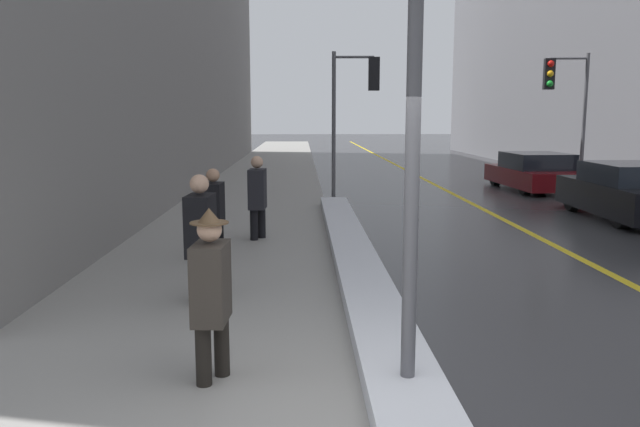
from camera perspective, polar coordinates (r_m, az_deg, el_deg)
The scene contains 11 objects.
sidewalk_slab at distance 19.50m, azimuth -5.68°, elevation 1.92°, with size 4.00×80.00×0.01m.
road_centre_stripe at distance 20.01m, azimuth 11.73°, elevation 1.94°, with size 0.16×80.00×0.00m.
snow_bank_curb at distance 10.21m, azimuth 3.11°, elevation -3.82°, with size 0.67×13.17×0.21m.
traffic_light_near at distance 17.52m, azimuth 3.46°, elevation 10.88°, with size 1.31×0.32×4.10m.
traffic_light_far at distance 20.14m, azimuth 21.38°, elevation 10.21°, with size 1.31×0.33×4.19m.
pedestrian_in_fedora at distance 5.58m, azimuth -9.93°, elevation -6.75°, with size 0.34×0.50×1.57m.
pedestrian_with_shoulder_bag at distance 7.96m, azimuth -10.83°, elevation -1.71°, with size 0.34×0.75×1.64m.
pedestrian_trailing at distance 10.32m, azimuth -9.69°, elevation 0.35°, with size 0.32×0.51×1.52m.
pedestrian_nearside at distance 11.95m, azimuth -5.74°, elevation 1.83°, with size 0.34×0.54×1.61m.
parked_car_black at distance 16.04m, azimuth 26.34°, elevation 1.73°, with size 1.88×4.23×1.29m.
parked_car_maroon at distance 21.31m, azimuth 19.05°, elevation 3.57°, with size 2.05×4.28×1.20m.
Camera 1 is at (-0.65, -4.32, 2.35)m, focal length 35.00 mm.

